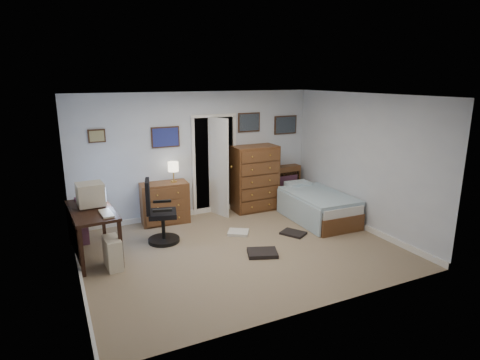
% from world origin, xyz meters
% --- Properties ---
extents(floor, '(5.00, 4.00, 0.02)m').
position_xyz_m(floor, '(0.00, 0.00, -0.01)').
color(floor, gray).
rests_on(floor, ground).
extents(computer_desk, '(0.72, 1.40, 0.78)m').
position_xyz_m(computer_desk, '(-2.29, 0.77, 0.60)').
color(computer_desk, black).
rests_on(computer_desk, floor).
extents(crt_monitor, '(0.43, 0.40, 0.38)m').
position_xyz_m(crt_monitor, '(-2.18, 0.92, 0.98)').
color(crt_monitor, beige).
rests_on(crt_monitor, computer_desk).
extents(keyboard, '(0.18, 0.43, 0.03)m').
position_xyz_m(keyboard, '(-2.02, 0.42, 0.80)').
color(keyboard, beige).
rests_on(keyboard, computer_desk).
extents(pc_tower, '(0.24, 0.45, 0.47)m').
position_xyz_m(pc_tower, '(-2.00, 0.22, 0.24)').
color(pc_tower, beige).
rests_on(pc_tower, floor).
extents(office_chair, '(0.66, 0.66, 1.12)m').
position_xyz_m(office_chair, '(-1.12, 0.86, 0.43)').
color(office_chair, black).
rests_on(office_chair, floor).
extents(media_stack, '(0.17, 0.17, 0.82)m').
position_xyz_m(media_stack, '(-2.32, 1.35, 0.41)').
color(media_stack, maroon).
rests_on(media_stack, floor).
extents(low_dresser, '(0.93, 0.51, 0.80)m').
position_xyz_m(low_dresser, '(-0.78, 1.77, 0.40)').
color(low_dresser, brown).
rests_on(low_dresser, floor).
extents(table_lamp, '(0.21, 0.21, 0.39)m').
position_xyz_m(table_lamp, '(-0.58, 1.78, 1.09)').
color(table_lamp, gold).
rests_on(table_lamp, low_dresser).
extents(doorway, '(0.96, 1.12, 2.05)m').
position_xyz_m(doorway, '(0.35, 2.27, 1.00)').
color(doorway, black).
rests_on(doorway, floor).
extents(tall_dresser, '(0.94, 0.56, 1.38)m').
position_xyz_m(tall_dresser, '(1.17, 1.75, 0.69)').
color(tall_dresser, brown).
rests_on(tall_dresser, floor).
extents(headboard_bookcase, '(0.95, 0.28, 0.85)m').
position_xyz_m(headboard_bookcase, '(1.89, 1.86, 0.45)').
color(headboard_bookcase, brown).
rests_on(headboard_bookcase, floor).
extents(bed, '(1.04, 1.86, 0.60)m').
position_xyz_m(bed, '(1.99, 0.68, 0.28)').
color(bed, brown).
rests_on(bed, floor).
extents(wall_posters, '(4.38, 0.04, 0.60)m').
position_xyz_m(wall_posters, '(0.57, 1.98, 1.75)').
color(wall_posters, '#331E11').
rests_on(wall_posters, floor).
extents(floor_clutter, '(1.45, 1.46, 0.06)m').
position_xyz_m(floor_clutter, '(0.46, 0.04, 0.03)').
color(floor_clutter, black).
rests_on(floor_clutter, floor).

